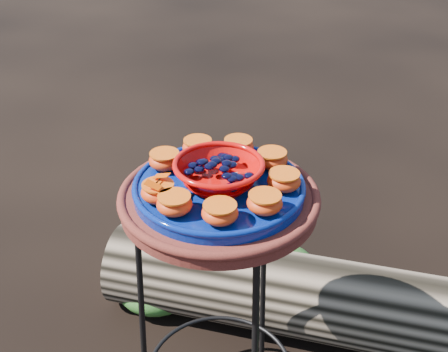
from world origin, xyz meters
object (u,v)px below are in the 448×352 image
Objects in this scene: driftwood_log at (327,300)px; terracotta_saucer at (219,200)px; cobalt_plate at (219,189)px; plant_stand at (220,318)px; red_bowl at (219,173)px.

terracotta_saucer is at bearing -103.60° from driftwood_log.
terracotta_saucer is 1.17× the size of cobalt_plate.
plant_stand is 0.40m from cobalt_plate.
cobalt_plate reaches higher than plant_stand.
driftwood_log is at bearing 76.40° from terracotta_saucer.
plant_stand is at bearing 0.00° from red_bowl.
cobalt_plate is at bearing -103.60° from driftwood_log.
red_bowl is at bearing 0.00° from terracotta_saucer.
red_bowl is at bearing 0.00° from cobalt_plate.
terracotta_saucer is 2.33× the size of red_bowl.
cobalt_plate is at bearing 0.00° from red_bowl.
cobalt_plate is at bearing 0.00° from terracotta_saucer.
driftwood_log is (0.11, 0.44, -0.61)m from cobalt_plate.
red_bowl is (0.00, 0.00, 0.07)m from terracotta_saucer.
plant_stand is at bearing 0.00° from cobalt_plate.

